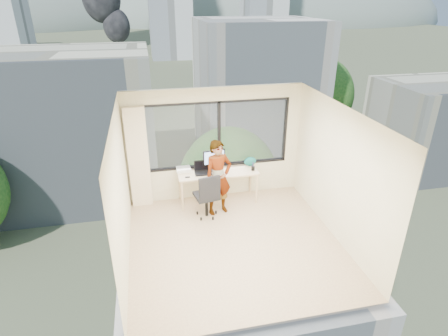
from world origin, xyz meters
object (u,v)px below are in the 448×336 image
object	(u,v)px
person	(218,178)
laptop	(203,169)
desk	(218,187)
game_console	(184,169)
chair	(206,194)
monitor	(214,160)
handbag	(250,161)

from	to	relation	value
person	laptop	world-z (taller)	person
desk	game_console	xyz separation A→B (m)	(-0.75, 0.22, 0.41)
desk	person	bearing A→B (deg)	-99.97
chair	game_console	bearing A→B (deg)	105.57
desk	person	xyz separation A→B (m)	(-0.08, -0.47, 0.46)
monitor	handbag	world-z (taller)	monitor
monitor	desk	bearing A→B (deg)	-58.83
chair	person	bearing A→B (deg)	10.55
laptop	person	bearing A→B (deg)	-59.72
chair	monitor	size ratio (longest dim) A/B	2.06
laptop	game_console	bearing A→B (deg)	152.83
person	handbag	world-z (taller)	person
game_console	chair	bearing A→B (deg)	-65.97
desk	monitor	size ratio (longest dim) A/B	3.50
handbag	game_console	bearing A→B (deg)	162.28
desk	chair	size ratio (longest dim) A/B	1.70
chair	laptop	distance (m)	0.67
person	monitor	bearing A→B (deg)	72.32
desk	person	world-z (taller)	person
desk	laptop	bearing A→B (deg)	-178.67
desk	handbag	distance (m)	0.95
chair	person	distance (m)	0.44
handbag	chair	bearing A→B (deg)	-163.30
chair	game_console	distance (m)	0.92
chair	monitor	bearing A→B (deg)	55.53
person	handbag	xyz separation A→B (m)	(0.88, 0.65, 0.02)
chair	desk	bearing A→B (deg)	47.32
chair	handbag	xyz separation A→B (m)	(1.17, 0.76, 0.33)
desk	laptop	distance (m)	0.60
monitor	chair	bearing A→B (deg)	-121.66
monitor	laptop	size ratio (longest dim) A/B	1.30
desk	handbag	bearing A→B (deg)	12.54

